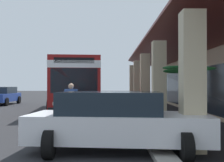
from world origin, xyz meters
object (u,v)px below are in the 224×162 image
(parked_sedan_blue, at_px, (2,96))
(parked_sedan_white, at_px, (117,121))
(transit_bus, at_px, (76,82))
(potted_palm, at_px, (185,119))
(pedestrian, at_px, (71,102))

(parked_sedan_blue, relative_size, parked_sedan_white, 0.97)
(transit_bus, relative_size, parked_sedan_white, 2.50)
(potted_palm, bearing_deg, parked_sedan_blue, -143.31)
(pedestrian, xyz_separation_m, potted_palm, (2.44, 3.89, -0.36))
(transit_bus, height_order, parked_sedan_blue, transit_bus)
(pedestrian, bearing_deg, parked_sedan_white, 21.76)
(pedestrian, bearing_deg, transit_bus, -174.70)
(parked_sedan_blue, relative_size, potted_palm, 1.91)
(transit_bus, distance_m, pedestrian, 8.06)
(parked_sedan_blue, distance_m, parked_sedan_white, 19.40)
(transit_bus, bearing_deg, potted_palm, 23.96)
(transit_bus, distance_m, parked_sedan_blue, 8.32)
(potted_palm, bearing_deg, pedestrian, -122.11)
(potted_palm, bearing_deg, transit_bus, -156.04)
(transit_bus, relative_size, parked_sedan_blue, 2.58)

